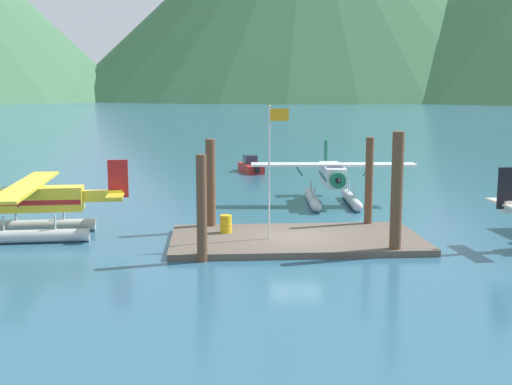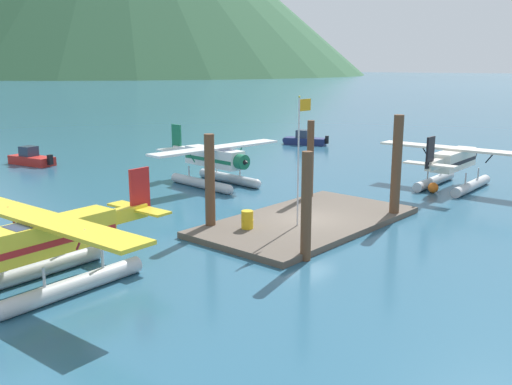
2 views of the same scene
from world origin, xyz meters
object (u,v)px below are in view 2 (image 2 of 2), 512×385
(seaplane_cream_stbd_aft, at_px, (454,165))
(seaplane_yellow_port_fwd, at_px, (52,245))
(boat_red_open_north, at_px, (31,159))
(seaplane_white_bow_right, at_px, (215,162))
(flagpole, at_px, (300,146))
(fuel_drum, at_px, (247,220))
(mooring_buoy, at_px, (433,188))
(boat_navy_open_east, at_px, (304,140))

(seaplane_cream_stbd_aft, bearing_deg, seaplane_yellow_port_fwd, 171.17)
(boat_red_open_north, bearing_deg, seaplane_white_bow_right, -76.47)
(flagpole, relative_size, seaplane_cream_stbd_aft, 0.60)
(seaplane_yellow_port_fwd, relative_size, boat_red_open_north, 2.16)
(flagpole, height_order, seaplane_cream_stbd_aft, flagpole)
(seaplane_white_bow_right, bearing_deg, seaplane_cream_stbd_aft, -51.76)
(fuel_drum, bearing_deg, seaplane_cream_stbd_aft, -10.55)
(seaplane_white_bow_right, bearing_deg, mooring_buoy, -58.05)
(flagpole, distance_m, seaplane_cream_stbd_aft, 15.11)
(mooring_buoy, height_order, boat_red_open_north, boat_red_open_north)
(mooring_buoy, bearing_deg, seaplane_white_bow_right, 121.95)
(seaplane_yellow_port_fwd, relative_size, seaplane_cream_stbd_aft, 1.00)
(seaplane_yellow_port_fwd, bearing_deg, boat_navy_open_east, 23.45)
(flagpole, bearing_deg, seaplane_white_bow_right, 65.65)
(flagpole, bearing_deg, mooring_buoy, -5.98)
(mooring_buoy, relative_size, boat_red_open_north, 0.14)
(flagpole, xyz_separation_m, mooring_buoy, (12.52, -1.31, -3.87))
(seaplane_yellow_port_fwd, xyz_separation_m, boat_navy_open_east, (37.03, 16.06, -1.09))
(fuel_drum, bearing_deg, boat_red_open_north, 83.89)
(mooring_buoy, distance_m, seaplane_cream_stbd_aft, 2.61)
(seaplane_yellow_port_fwd, bearing_deg, seaplane_cream_stbd_aft, -8.83)
(seaplane_cream_stbd_aft, bearing_deg, boat_navy_open_east, 62.35)
(fuel_drum, relative_size, mooring_buoy, 1.30)
(flagpole, xyz_separation_m, seaplane_white_bow_right, (4.92, 10.87, -2.63))
(flagpole, xyz_separation_m, seaplane_yellow_port_fwd, (-11.67, 2.46, -2.63))
(seaplane_white_bow_right, height_order, boat_navy_open_east, seaplane_white_bow_right)
(mooring_buoy, height_order, boat_navy_open_east, boat_navy_open_east)
(seaplane_cream_stbd_aft, xyz_separation_m, boat_red_open_north, (-14.05, 29.91, -1.09))
(seaplane_white_bow_right, bearing_deg, boat_navy_open_east, 20.53)
(boat_navy_open_east, xyz_separation_m, boat_red_open_north, (-24.62, 9.74, 0.00))
(seaplane_cream_stbd_aft, bearing_deg, mooring_buoy, 171.50)
(flagpole, relative_size, boat_navy_open_east, 1.36)
(flagpole, distance_m, seaplane_white_bow_right, 12.22)
(flagpole, relative_size, fuel_drum, 7.17)
(fuel_drum, xyz_separation_m, seaplane_cream_stbd_aft, (16.92, -3.15, 0.84))
(flagpole, bearing_deg, seaplane_cream_stbd_aft, -6.37)
(fuel_drum, xyz_separation_m, seaplane_white_bow_right, (7.05, 9.37, 0.84))
(seaplane_white_bow_right, xyz_separation_m, seaplane_cream_stbd_aft, (9.87, -12.52, 0.00))
(fuel_drum, bearing_deg, boat_navy_open_east, 31.78)
(fuel_drum, relative_size, seaplane_yellow_port_fwd, 0.08)
(seaplane_yellow_port_fwd, xyz_separation_m, boat_red_open_north, (12.41, 25.80, -1.09))
(seaplane_white_bow_right, distance_m, boat_navy_open_east, 21.85)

